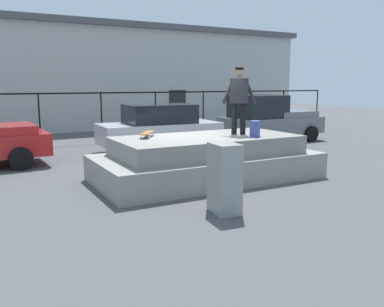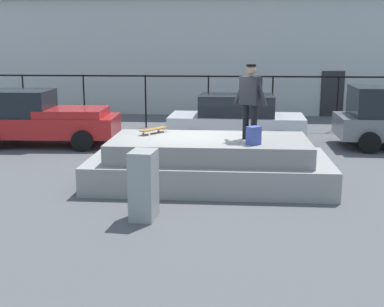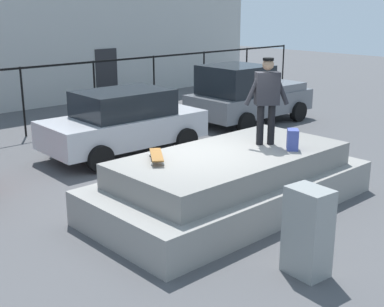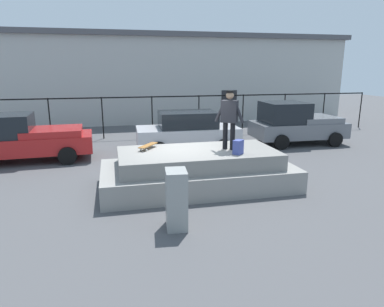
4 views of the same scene
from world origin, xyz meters
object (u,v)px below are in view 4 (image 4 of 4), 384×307
(backpack, at_px, (238,147))
(car_red_pickup_near, at_px, (22,138))
(skateboarder, at_px, (229,116))
(car_grey_pickup_far, at_px, (295,123))
(skateboard, at_px, (148,145))
(car_silver_sedan_mid, at_px, (188,131))
(utility_box, at_px, (176,199))

(backpack, bearing_deg, car_red_pickup_near, -77.56)
(skateboarder, bearing_deg, backpack, -83.79)
(car_red_pickup_near, bearing_deg, car_grey_pickup_far, 2.73)
(skateboarder, height_order, car_grey_pickup_far, skateboarder)
(skateboard, relative_size, backpack, 2.01)
(car_silver_sedan_mid, bearing_deg, skateboarder, -86.64)
(car_silver_sedan_mid, relative_size, utility_box, 3.26)
(backpack, height_order, utility_box, backpack)
(skateboard, bearing_deg, car_red_pickup_near, 139.69)
(car_red_pickup_near, relative_size, utility_box, 3.63)
(utility_box, bearing_deg, skateboarder, 56.23)
(backpack, bearing_deg, utility_box, 0.14)
(backpack, relative_size, car_red_pickup_near, 0.08)
(backpack, bearing_deg, car_grey_pickup_far, -173.27)
(skateboarder, xyz_separation_m, skateboard, (-2.27, 0.57, -0.87))
(skateboarder, relative_size, skateboard, 2.13)
(car_grey_pickup_far, bearing_deg, skateboard, -149.67)
(skateboarder, distance_m, car_red_pickup_near, 7.80)
(skateboard, distance_m, car_silver_sedan_mid, 4.31)
(skateboard, xyz_separation_m, utility_box, (0.26, -3.02, -0.53))
(car_grey_pickup_far, bearing_deg, backpack, -131.70)
(skateboarder, height_order, car_silver_sedan_mid, skateboarder)
(skateboarder, distance_m, utility_box, 3.45)
(skateboarder, xyz_separation_m, car_grey_pickup_far, (4.79, 4.70, -1.11))
(car_red_pickup_near, height_order, car_grey_pickup_far, car_grey_pickup_far)
(car_red_pickup_near, xyz_separation_m, utility_box, (4.50, -6.61, -0.23))
(car_red_pickup_near, distance_m, car_grey_pickup_far, 11.30)
(car_grey_pickup_far, height_order, utility_box, car_grey_pickup_far)
(car_red_pickup_near, xyz_separation_m, car_grey_pickup_far, (11.29, 0.54, 0.05))
(car_silver_sedan_mid, xyz_separation_m, utility_box, (-1.74, -6.82, -0.20))
(skateboarder, bearing_deg, car_grey_pickup_far, 44.46)
(backpack, distance_m, car_silver_sedan_mid, 5.00)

